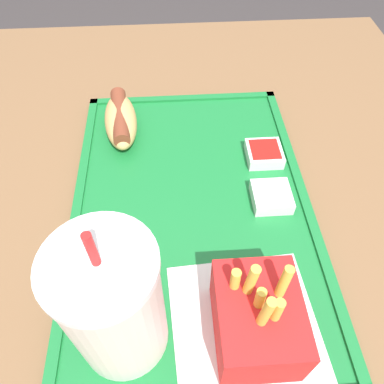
{
  "coord_description": "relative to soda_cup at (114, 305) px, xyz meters",
  "views": [
    {
      "loc": [
        -0.28,
        -0.01,
        1.11
      ],
      "look_at": [
        0.02,
        -0.03,
        0.76
      ],
      "focal_mm": 35.0,
      "sensor_mm": 36.0,
      "label": 1
    }
  ],
  "objects": [
    {
      "name": "dining_table",
      "position": [
        0.14,
        -0.04,
        -0.44
      ],
      "size": [
        1.05,
        0.93,
        0.72
      ],
      "color": "brown",
      "rests_on": "ground_plane"
    },
    {
      "name": "fries_carton",
      "position": [
        -0.01,
        -0.13,
        -0.04
      ],
      "size": [
        0.1,
        0.08,
        0.11
      ],
      "color": "red",
      "rests_on": "food_tray"
    },
    {
      "name": "paper_napkin",
      "position": [
        -0.01,
        -0.12,
        -0.08
      ],
      "size": [
        0.18,
        0.16,
        0.0
      ],
      "color": "white",
      "rests_on": "food_tray"
    },
    {
      "name": "sauce_cup_mayo",
      "position": [
        0.16,
        -0.18,
        -0.07
      ],
      "size": [
        0.05,
        0.05,
        0.02
      ],
      "color": "silver",
      "rests_on": "food_tray"
    },
    {
      "name": "ground_plane",
      "position": [
        0.14,
        -0.04,
        -0.8
      ],
      "size": [
        8.0,
        8.0,
        0.0
      ],
      "primitive_type": "plane",
      "color": "#383333"
    },
    {
      "name": "soda_cup",
      "position": [
        0.0,
        0.0,
        0.0
      ],
      "size": [
        0.09,
        0.09,
        0.19
      ],
      "color": "silver",
      "rests_on": "food_tray"
    },
    {
      "name": "food_tray",
      "position": [
        0.16,
        -0.08,
        -0.08
      ],
      "size": [
        0.47,
        0.31,
        0.01
      ],
      "color": "#197233",
      "rests_on": "dining_table"
    },
    {
      "name": "hot_dog_far",
      "position": [
        0.31,
        0.02,
        -0.05
      ],
      "size": [
        0.13,
        0.06,
        0.04
      ],
      "color": "tan",
      "rests_on": "food_tray"
    },
    {
      "name": "sauce_cup_ketchup",
      "position": [
        0.24,
        -0.19,
        -0.07
      ],
      "size": [
        0.05,
        0.05,
        0.02
      ],
      "color": "silver",
      "rests_on": "food_tray"
    }
  ]
}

